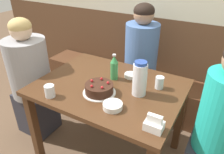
{
  "coord_description": "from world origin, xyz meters",
  "views": [
    {
      "loc": [
        0.75,
        -1.26,
        1.64
      ],
      "look_at": [
        -0.0,
        0.05,
        0.79
      ],
      "focal_mm": 35.0,
      "sensor_mm": 36.0,
      "label": 1
    }
  ],
  "objects": [
    {
      "name": "soju_bottle",
      "position": [
        -0.02,
        0.11,
        0.85
      ],
      "size": [
        0.06,
        0.06,
        0.22
      ],
      "color": "#388E4C",
      "rests_on": "dining_table"
    },
    {
      "name": "napkin_holder",
      "position": [
        0.48,
        -0.3,
        0.78
      ],
      "size": [
        0.11,
        0.08,
        0.11
      ],
      "color": "white",
      "rests_on": "dining_table"
    },
    {
      "name": "water_pitcher",
      "position": [
        0.25,
        0.01,
        0.87
      ],
      "size": [
        0.1,
        0.1,
        0.26
      ],
      "color": "white",
      "rests_on": "dining_table"
    },
    {
      "name": "person_pale_blue_shirt",
      "position": [
        -0.02,
        0.69,
        0.61
      ],
      "size": [
        0.34,
        0.34,
        1.26
      ],
      "rotation": [
        0.0,
        0.0,
        -1.57
      ],
      "color": "#33333D",
      "rests_on": "ground_plane"
    },
    {
      "name": "birthday_cake",
      "position": [
        -0.01,
        -0.13,
        0.78
      ],
      "size": [
        0.25,
        0.25,
        0.09
      ],
      "color": "white",
      "rests_on": "dining_table"
    },
    {
      "name": "person_grey_tee",
      "position": [
        -0.82,
        -0.08,
        0.59
      ],
      "size": [
        0.38,
        0.38,
        1.19
      ],
      "color": "#33333D",
      "rests_on": "ground_plane"
    },
    {
      "name": "bowl_soup_white",
      "position": [
        0.17,
        -0.24,
        0.76
      ],
      "size": [
        0.13,
        0.13,
        0.04
      ],
      "color": "white",
      "rests_on": "dining_table"
    },
    {
      "name": "dining_table",
      "position": [
        0.0,
        0.0,
        0.64
      ],
      "size": [
        1.13,
        0.85,
        0.74
      ],
      "color": "#4C2D19",
      "rests_on": "ground_plane"
    },
    {
      "name": "person_teal_shirt",
      "position": [
        0.82,
        0.06,
        0.59
      ],
      "size": [
        0.34,
        0.32,
        1.23
      ],
      "rotation": [
        0.0,
        0.0,
        3.14
      ],
      "color": "#33333D",
      "rests_on": "ground_plane"
    },
    {
      "name": "glass_water_tall",
      "position": [
        -0.29,
        -0.34,
        0.79
      ],
      "size": [
        0.07,
        0.07,
        0.09
      ],
      "color": "silver",
      "rests_on": "dining_table"
    },
    {
      "name": "bench_seat",
      "position": [
        0.0,
        0.83,
        0.21
      ],
      "size": [
        2.65,
        0.38,
        0.42
      ],
      "color": "#56331E",
      "rests_on": "ground_plane"
    },
    {
      "name": "bowl_rice_small",
      "position": [
        0.09,
        0.2,
        0.76
      ],
      "size": [
        0.1,
        0.1,
        0.03
      ],
      "color": "white",
      "rests_on": "dining_table"
    },
    {
      "name": "glass_tumbler_short",
      "position": [
        0.35,
        0.16,
        0.79
      ],
      "size": [
        0.06,
        0.06,
        0.1
      ],
      "color": "silver",
      "rests_on": "dining_table"
    },
    {
      "name": "ground_plane",
      "position": [
        0.0,
        0.0,
        0.0
      ],
      "size": [
        12.0,
        12.0,
        0.0
      ],
      "primitive_type": "plane",
      "color": "brown"
    }
  ]
}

